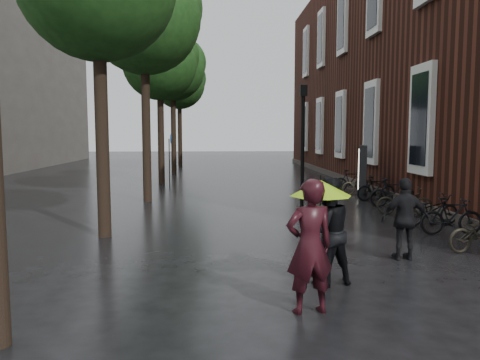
{
  "coord_description": "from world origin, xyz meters",
  "views": [
    {
      "loc": [
        -1.35,
        -4.59,
        2.58
      ],
      "look_at": [
        -0.71,
        7.45,
        1.35
      ],
      "focal_mm": 35.0,
      "sensor_mm": 36.0,
      "label": 1
    }
  ],
  "objects": [
    {
      "name": "person_black",
      "position": [
        0.53,
        3.08,
        0.91
      ],
      "size": [
        1.04,
        0.9,
        1.83
      ],
      "primitive_type": "imported",
      "rotation": [
        0.0,
        0.0,
        3.41
      ],
      "color": "black",
      "rests_on": "ground"
    },
    {
      "name": "parked_bicycles",
      "position": [
        4.62,
        10.25,
        0.45
      ],
      "size": [
        2.05,
        11.16,
        0.98
      ],
      "color": "black",
      "rests_on": "ground"
    },
    {
      "name": "lime_umbrella",
      "position": [
        0.28,
        2.52,
        1.72
      ],
      "size": [
        0.97,
        0.97,
        1.44
      ],
      "rotation": [
        0.0,
        0.0,
        -0.21
      ],
      "color": "black",
      "rests_on": "ground"
    },
    {
      "name": "ad_lightbox",
      "position": [
        4.43,
        13.42,
        1.04
      ],
      "size": [
        0.31,
        1.37,
        2.07
      ],
      "rotation": [
        0.0,
        0.0,
        -0.31
      ],
      "color": "black",
      "rests_on": "ground"
    },
    {
      "name": "pedestrian_walking",
      "position": [
        2.48,
        4.52,
        0.84
      ],
      "size": [
        0.99,
        0.42,
        1.67
      ],
      "primitive_type": "imported",
      "rotation": [
        0.0,
        0.0,
        3.15
      ],
      "color": "black",
      "rests_on": "ground"
    },
    {
      "name": "cycle_sign",
      "position": [
        -3.58,
        18.66,
        1.65
      ],
      "size": [
        0.13,
        0.45,
        2.5
      ],
      "rotation": [
        0.0,
        0.0,
        0.2
      ],
      "color": "#262628",
      "rests_on": "ground"
    },
    {
      "name": "brick_building",
      "position": [
        10.47,
        19.46,
        5.99
      ],
      "size": [
        10.2,
        33.2,
        12.0
      ],
      "color": "#38160F",
      "rests_on": "ground"
    },
    {
      "name": "person_burgundy",
      "position": [
        -0.02,
        1.84,
        0.97
      ],
      "size": [
        0.78,
        0.59,
        1.94
      ],
      "primitive_type": "imported",
      "rotation": [
        0.0,
        0.0,
        3.34
      ],
      "color": "black",
      "rests_on": "ground"
    },
    {
      "name": "street_trees",
      "position": [
        -3.99,
        15.91,
        6.34
      ],
      "size": [
        4.33,
        34.03,
        8.91
      ],
      "color": "black",
      "rests_on": "ground"
    },
    {
      "name": "lamp_post",
      "position": [
        1.33,
        9.65,
        2.43
      ],
      "size": [
        0.21,
        0.21,
        4.01
      ],
      "rotation": [
        0.0,
        0.0,
        0.03
      ],
      "color": "black",
      "rests_on": "ground"
    }
  ]
}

